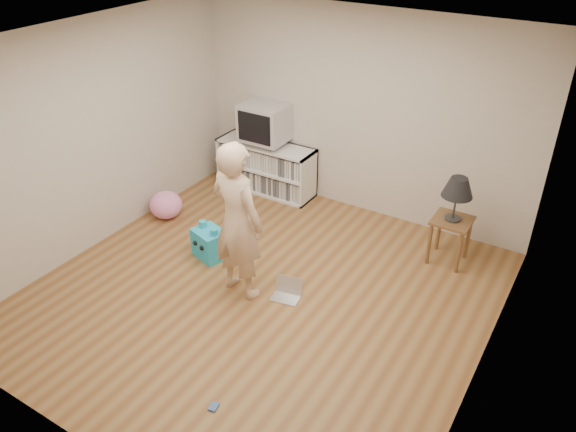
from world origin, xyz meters
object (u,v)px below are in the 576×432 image
(table_lamp, at_px, (458,188))
(plush_pink, at_px, (166,205))
(laptop, at_px, (287,292))
(dvd_deck, at_px, (266,142))
(plush_blue, at_px, (210,243))
(crt_tv, at_px, (265,122))
(person, at_px, (237,221))
(media_unit, at_px, (267,167))
(side_table, at_px, (451,230))

(table_lamp, relative_size, plush_pink, 1.23)
(laptop, bearing_deg, dvd_deck, 118.24)
(plush_blue, bearing_deg, crt_tv, 118.80)
(crt_tv, bearing_deg, dvd_deck, 90.00)
(person, height_order, plush_pink, person)
(dvd_deck, xyz_separation_m, laptop, (1.51, -1.89, -0.68))
(crt_tv, distance_m, person, 2.31)
(person, relative_size, plush_blue, 3.95)
(dvd_deck, distance_m, table_lamp, 2.77)
(person, bearing_deg, plush_pink, -15.23)
(plush_blue, bearing_deg, dvd_deck, 118.77)
(media_unit, distance_m, dvd_deck, 0.39)
(dvd_deck, distance_m, crt_tv, 0.29)
(side_table, height_order, table_lamp, table_lamp)
(table_lamp, height_order, plush_blue, table_lamp)
(side_table, bearing_deg, laptop, -128.73)
(plush_pink, bearing_deg, side_table, 15.50)
(laptop, bearing_deg, table_lamp, 40.89)
(person, bearing_deg, plush_blue, -17.97)
(side_table, distance_m, table_lamp, 0.53)
(person, bearing_deg, crt_tv, -55.16)
(plush_blue, height_order, plush_pink, plush_blue)
(crt_tv, xyz_separation_m, plush_blue, (0.36, -1.73, -0.84))
(table_lamp, bearing_deg, media_unit, 171.97)
(dvd_deck, xyz_separation_m, crt_tv, (0.00, -0.00, 0.29))
(crt_tv, distance_m, laptop, 2.61)
(media_unit, height_order, plush_blue, media_unit)
(media_unit, relative_size, plush_pink, 3.33)
(side_table, bearing_deg, person, -135.00)
(media_unit, relative_size, plush_blue, 3.22)
(table_lamp, distance_m, plush_blue, 2.84)
(table_lamp, bearing_deg, plush_pink, -164.50)
(media_unit, xyz_separation_m, table_lamp, (2.73, -0.39, 0.59))
(dvd_deck, relative_size, person, 0.26)
(dvd_deck, xyz_separation_m, plush_pink, (-0.69, -1.32, -0.56))
(crt_tv, xyz_separation_m, plush_pink, (-0.69, -1.32, -0.84))
(table_lamp, bearing_deg, dvd_deck, 172.29)
(table_lamp, xyz_separation_m, person, (-1.70, -1.70, -0.08))
(crt_tv, relative_size, person, 0.35)
(person, bearing_deg, laptop, -151.61)
(person, distance_m, plush_pink, 2.00)
(dvd_deck, relative_size, plush_blue, 1.03)
(media_unit, xyz_separation_m, side_table, (2.73, -0.39, 0.07))
(plush_blue, bearing_deg, side_table, 47.00)
(table_lamp, bearing_deg, crt_tv, 172.36)
(dvd_deck, distance_m, plush_pink, 1.59)
(table_lamp, height_order, person, person)
(media_unit, xyz_separation_m, plush_pink, (-0.69, -1.33, -0.17))
(person, bearing_deg, dvd_deck, -55.19)
(media_unit, height_order, side_table, media_unit)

